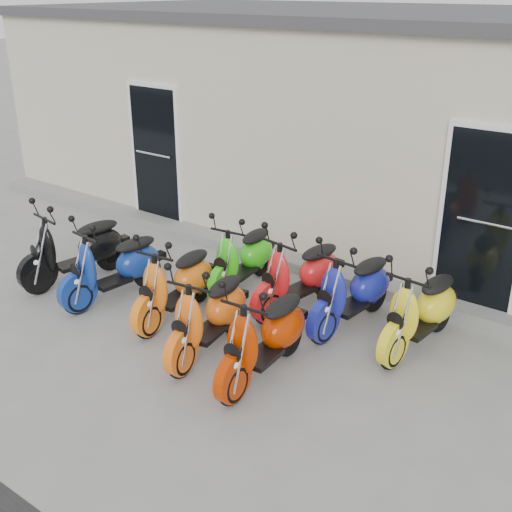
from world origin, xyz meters
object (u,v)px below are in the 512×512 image
object	(u,v)px
scooter_front_orange_b	(209,304)
scooter_back_yellow	(422,300)
scooter_front_blue	(113,256)
scooter_front_black	(74,239)
scooter_front_red	(264,326)
scooter_back_blue	(353,280)
scooter_front_orange_a	(175,274)
scooter_back_red	(300,265)
scooter_back_green	(243,249)

from	to	relation	value
scooter_front_orange_b	scooter_back_yellow	xyz separation A→B (m)	(1.79, 1.45, 0.01)
scooter_front_blue	scooter_back_yellow	world-z (taller)	scooter_back_yellow
scooter_front_black	scooter_front_red	xyz separation A→B (m)	(3.38, -0.35, -0.02)
scooter_front_red	scooter_back_blue	world-z (taller)	scooter_front_red
scooter_front_orange_b	scooter_front_red	xyz separation A→B (m)	(0.76, -0.03, 0.01)
scooter_back_blue	scooter_back_yellow	bearing A→B (deg)	5.71
scooter_front_blue	scooter_front_orange_b	distance (m)	1.82
scooter_front_orange_b	scooter_back_blue	bearing A→B (deg)	47.64
scooter_front_black	scooter_front_orange_a	distance (m)	1.80
scooter_front_red	scooter_back_yellow	size ratio (longest dim) A/B	1.01
scooter_front_red	scooter_back_red	distance (m)	1.56
scooter_front_black	scooter_back_red	bearing A→B (deg)	30.00
scooter_front_black	scooter_front_orange_b	distance (m)	2.64
scooter_front_blue	scooter_front_red	xyz separation A→B (m)	(2.56, -0.29, 0.01)
scooter_back_green	scooter_back_blue	xyz separation A→B (m)	(1.64, -0.03, 0.02)
scooter_front_orange_b	scooter_back_green	distance (m)	1.63
scooter_front_black	scooter_front_red	bearing A→B (deg)	2.66
scooter_back_red	scooter_back_blue	bearing A→B (deg)	9.21
scooter_front_orange_a	scooter_back_green	bearing A→B (deg)	75.93
scooter_back_yellow	scooter_back_blue	bearing A→B (deg)	-174.89
scooter_front_black	scooter_front_blue	world-z (taller)	scooter_front_black
scooter_front_orange_b	scooter_back_yellow	size ratio (longest dim) A/B	0.99
scooter_front_red	scooter_back_blue	distance (m)	1.49
scooter_back_red	scooter_back_yellow	xyz separation A→B (m)	(1.56, 0.01, -0.01)
scooter_front_blue	scooter_front_red	size ratio (longest dim) A/B	0.99
scooter_front_orange_a	scooter_back_green	xyz separation A→B (m)	(0.14, 1.12, -0.02)
scooter_front_orange_a	scooter_back_green	world-z (taller)	scooter_front_orange_a
scooter_front_orange_a	scooter_back_blue	bearing A→B (deg)	24.44
scooter_back_red	scooter_front_orange_b	bearing A→B (deg)	-90.32
scooter_front_blue	scooter_back_green	xyz separation A→B (m)	(1.11, 1.22, -0.02)
scooter_front_orange_b	scooter_back_red	world-z (taller)	scooter_back_red
scooter_front_red	scooter_back_green	size ratio (longest dim) A/B	1.05
scooter_front_orange_b	scooter_back_red	bearing A→B (deg)	72.03
scooter_front_orange_b	scooter_back_blue	size ratio (longest dim) A/B	0.99
scooter_front_blue	scooter_front_orange_b	size ratio (longest dim) A/B	1.01
scooter_front_orange_b	scooter_back_red	xyz separation A→B (m)	(0.23, 1.44, 0.01)
scooter_front_orange_a	scooter_front_blue	bearing A→B (deg)	178.83
scooter_front_black	scooter_front_blue	distance (m)	0.83
scooter_front_black	scooter_back_red	xyz separation A→B (m)	(2.85, 1.12, -0.02)
scooter_back_yellow	scooter_front_orange_b	bearing A→B (deg)	-136.10
scooter_front_orange_a	scooter_back_yellow	size ratio (longest dim) A/B	0.99
scooter_back_green	scooter_back_red	distance (m)	0.92
scooter_front_black	scooter_back_yellow	bearing A→B (deg)	22.88
scooter_back_red	scooter_back_yellow	size ratio (longest dim) A/B	1.01
scooter_front_black	scooter_back_blue	size ratio (longest dim) A/B	1.04
scooter_front_black	scooter_front_orange_b	world-z (taller)	scooter_front_black
scooter_front_orange_b	scooter_front_red	world-z (taller)	scooter_front_red
scooter_front_black	scooter_front_orange_a	xyz separation A→B (m)	(1.79, 0.04, -0.03)
scooter_front_blue	scooter_back_blue	size ratio (longest dim) A/B	1.00
scooter_front_red	scooter_back_red	xyz separation A→B (m)	(-0.53, 1.47, 0.00)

